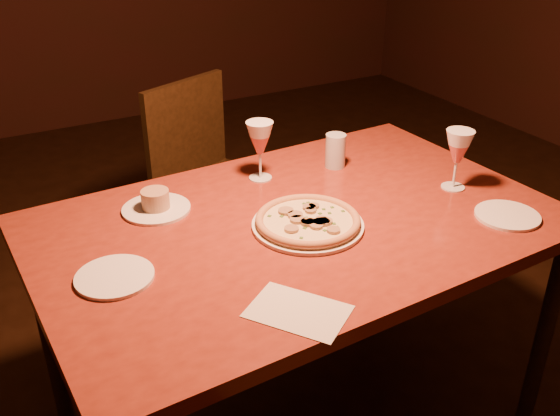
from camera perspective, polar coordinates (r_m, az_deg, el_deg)
dining_table at (r=1.92m, az=1.65°, el=-2.97°), size 1.59×1.06×0.83m
chair_far at (r=2.86m, az=-6.41°, el=2.92°), size 0.60×0.60×0.96m
pizza_plate at (r=1.83m, az=2.56°, el=-1.22°), size 0.33×0.33×0.04m
ramekin_saucer at (r=1.96m, az=-11.29°, el=0.36°), size 0.21×0.21×0.07m
wine_glass_far at (r=2.10m, az=-1.84°, el=5.24°), size 0.09×0.09×0.20m
wine_glass_right at (r=2.11m, az=15.86°, el=4.26°), size 0.09×0.09×0.20m
water_tumbler at (r=2.22m, az=5.09°, el=5.24°), size 0.07×0.07×0.12m
side_plate_left at (r=1.67m, az=-14.88°, el=-6.09°), size 0.20×0.20×0.01m
side_plate_near at (r=2.01m, az=20.07°, el=-0.65°), size 0.19×0.19×0.01m
menu_card at (r=1.50m, az=1.66°, el=-9.42°), size 0.26×0.28×0.00m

